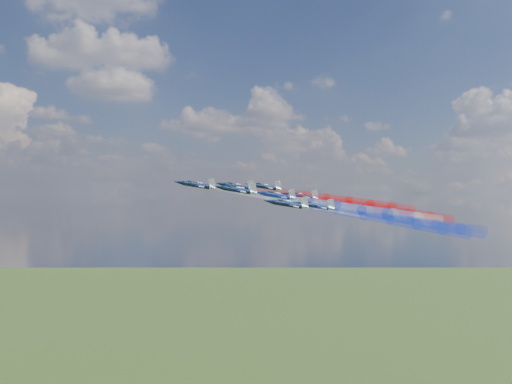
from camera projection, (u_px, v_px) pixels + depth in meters
name	position (u px, v px, depth m)	size (l,w,h in m)	color
jet_lead	(197.00, 185.00, 167.47)	(10.36, 12.95, 3.45)	black
trail_lead	(293.00, 200.00, 172.21)	(4.32, 47.85, 4.32)	white
jet_inner_left	(237.00, 190.00, 160.07)	(10.36, 12.95, 3.45)	black
trail_inner_left	(336.00, 206.00, 164.81)	(4.32, 47.85, 4.32)	blue
jet_inner_right	(237.00, 186.00, 179.52)	(10.36, 12.95, 3.45)	black
trail_inner_right	(325.00, 201.00, 184.26)	(4.32, 47.85, 4.32)	red
jet_outer_left	(288.00, 204.00, 152.15)	(10.36, 12.95, 3.45)	black
trail_outer_left	(390.00, 220.00, 156.89)	(4.32, 47.85, 4.32)	blue
jet_center_third	(277.00, 196.00, 170.08)	(10.36, 12.95, 3.45)	black
trail_center_third	(370.00, 210.00, 174.83)	(4.32, 47.85, 4.32)	white
jet_outer_right	(265.00, 187.00, 188.38)	(10.36, 12.95, 3.45)	black
trail_outer_right	(349.00, 200.00, 193.12)	(4.32, 47.85, 4.32)	red
jet_rear_left	(316.00, 206.00, 162.62)	(10.36, 12.95, 3.45)	black
trail_rear_left	(411.00, 221.00, 167.36)	(4.32, 47.85, 4.32)	blue
jet_rear_right	(301.00, 196.00, 183.35)	(10.36, 12.95, 3.45)	black
trail_rear_right	(386.00, 210.00, 188.09)	(4.32, 47.85, 4.32)	red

